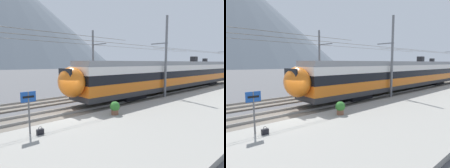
# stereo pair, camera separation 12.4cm
# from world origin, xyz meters

# --- Properties ---
(ground_plane) EXTENTS (400.00, 400.00, 0.00)m
(ground_plane) POSITION_xyz_m (0.00, 0.00, 0.00)
(ground_plane) COLOR #565659
(platform_slab) EXTENTS (120.00, 8.10, 0.29)m
(platform_slab) POSITION_xyz_m (0.00, -5.03, 0.14)
(platform_slab) COLOR gray
(platform_slab) RESTS_ON ground
(track_near) EXTENTS (120.00, 3.00, 0.28)m
(track_near) POSITION_xyz_m (0.00, 1.04, 0.07)
(track_near) COLOR #6B6359
(track_near) RESTS_ON ground
(track_far) EXTENTS (120.00, 3.00, 0.28)m
(track_far) POSITION_xyz_m (0.00, 5.61, 0.07)
(track_far) COLOR #6B6359
(track_far) RESTS_ON ground
(train_near_platform) EXTENTS (31.09, 2.86, 4.27)m
(train_near_platform) POSITION_xyz_m (16.17, 1.04, 2.23)
(train_near_platform) COLOR #2D2D30
(train_near_platform) RESTS_ON track_near
(train_far_track) EXTENTS (34.34, 2.99, 4.27)m
(train_far_track) POSITION_xyz_m (30.89, 5.61, 2.23)
(train_far_track) COLOR #2D2D30
(train_far_track) RESTS_ON track_far
(catenary_mast_mid) EXTENTS (39.06, 1.96, 8.35)m
(catenary_mast_mid) POSITION_xyz_m (11.29, -0.52, 4.28)
(catenary_mast_mid) COLOR slate
(catenary_mast_mid) RESTS_ON ground
(catenary_mast_far_side) EXTENTS (39.06, 2.60, 7.62)m
(catenary_mast_far_side) POSITION_xyz_m (8.51, 7.74, 4.01)
(catenary_mast_far_side) COLOR slate
(catenary_mast_far_side) RESTS_ON ground
(platform_sign) EXTENTS (0.70, 0.08, 2.07)m
(platform_sign) POSITION_xyz_m (-2.75, -2.04, 1.81)
(platform_sign) COLOR #59595B
(platform_sign) RESTS_ON platform_slab
(handbag_near_sign) EXTENTS (0.32, 0.18, 0.39)m
(handbag_near_sign) POSITION_xyz_m (-2.42, -2.46, 0.42)
(handbag_near_sign) COLOR black
(handbag_near_sign) RESTS_ON platform_slab
(potted_plant_by_shelter) EXTENTS (0.66, 0.66, 0.88)m
(potted_plant_by_shelter) POSITION_xyz_m (2.63, -2.33, 0.79)
(potted_plant_by_shelter) COLOR brown
(potted_plant_by_shelter) RESTS_ON platform_slab
(mountain_central_peak) EXTENTS (204.11, 204.11, 90.48)m
(mountain_central_peak) POSITION_xyz_m (43.03, 193.20, 45.24)
(mountain_central_peak) COLOR slate
(mountain_central_peak) RESTS_ON ground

